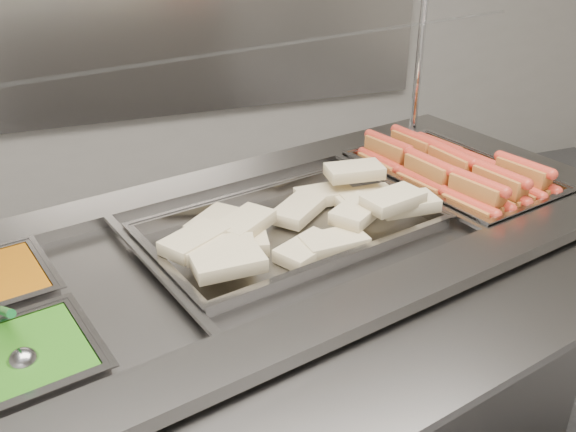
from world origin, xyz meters
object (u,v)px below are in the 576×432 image
object	(u,v)px
steam_counter	(273,375)
sneeze_guard	(219,60)
pan_hotdogs	(451,185)
serving_spoon	(20,353)
pan_wraps	(291,233)

from	to	relation	value
steam_counter	sneeze_guard	world-z (taller)	sneeze_guard
steam_counter	pan_hotdogs	bearing A→B (deg)	13.87
sneeze_guard	serving_spoon	bearing A→B (deg)	-135.20
pan_hotdogs	pan_wraps	distance (m)	0.59
pan_hotdogs	serving_spoon	size ratio (longest dim) A/B	3.43
steam_counter	pan_wraps	size ratio (longest dim) A/B	2.68
steam_counter	pan_hotdogs	distance (m)	0.78
sneeze_guard	serving_spoon	world-z (taller)	sneeze_guard
steam_counter	sneeze_guard	size ratio (longest dim) A/B	1.21
sneeze_guard	serving_spoon	xyz separation A→B (m)	(-0.53, -0.53, -0.37)
serving_spoon	sneeze_guard	bearing A→B (deg)	44.80
pan_hotdogs	serving_spoon	distance (m)	1.30
sneeze_guard	pan_hotdogs	xyz separation A→B (m)	(0.69, -0.07, -0.42)
pan_hotdogs	serving_spoon	bearing A→B (deg)	-159.24
pan_wraps	steam_counter	bearing A→B (deg)	-166.13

